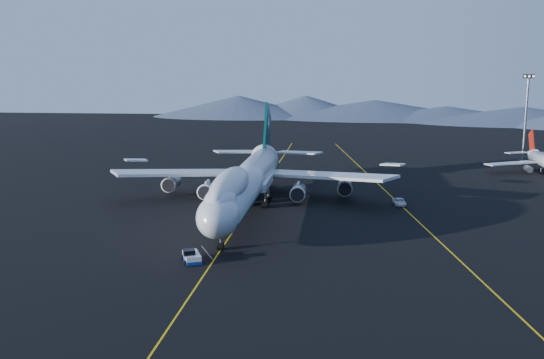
# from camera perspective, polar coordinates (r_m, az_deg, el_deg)

# --- Properties ---
(ground) EXTENTS (500.00, 500.00, 0.00)m
(ground) POSITION_cam_1_polar(r_m,az_deg,el_deg) (118.77, -2.34, -2.90)
(ground) COLOR black
(ground) RESTS_ON ground
(taxiway_line_main) EXTENTS (0.25, 220.00, 0.01)m
(taxiway_line_main) POSITION_cam_1_polar(r_m,az_deg,el_deg) (118.77, -2.34, -2.89)
(taxiway_line_main) COLOR yellow
(taxiway_line_main) RESTS_ON ground
(taxiway_line_side) EXTENTS (28.08, 198.09, 0.01)m
(taxiway_line_side) POSITION_cam_1_polar(r_m,az_deg,el_deg) (127.75, 11.80, -2.16)
(taxiway_line_side) COLOR yellow
(taxiway_line_side) RESTS_ON ground
(boeing_747) EXTENTS (59.62, 72.43, 19.37)m
(boeing_747) POSITION_cam_1_polar(r_m,az_deg,el_deg) (117.61, -2.36, -0.13)
(boeing_747) COLOR silver
(boeing_747) RESTS_ON ground
(pushback_tug) EXTENTS (3.77, 4.94, 1.92)m
(pushback_tug) POSITION_cam_1_polar(r_m,az_deg,el_deg) (88.22, -7.56, -7.29)
(pushback_tug) COLOR silver
(pushback_tug) RESTS_ON ground
(service_van) EXTENTS (2.56, 5.04, 1.36)m
(service_van) POSITION_cam_1_polar(r_m,az_deg,el_deg) (125.54, 11.89, -2.07)
(service_van) COLOR white
(service_van) RESTS_ON ground
(floodlight_mast) EXTENTS (3.18, 2.38, 25.72)m
(floodlight_mast) POSITION_cam_1_polar(r_m,az_deg,el_deg) (194.82, 22.76, 5.39)
(floodlight_mast) COLOR black
(floodlight_mast) RESTS_ON ground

